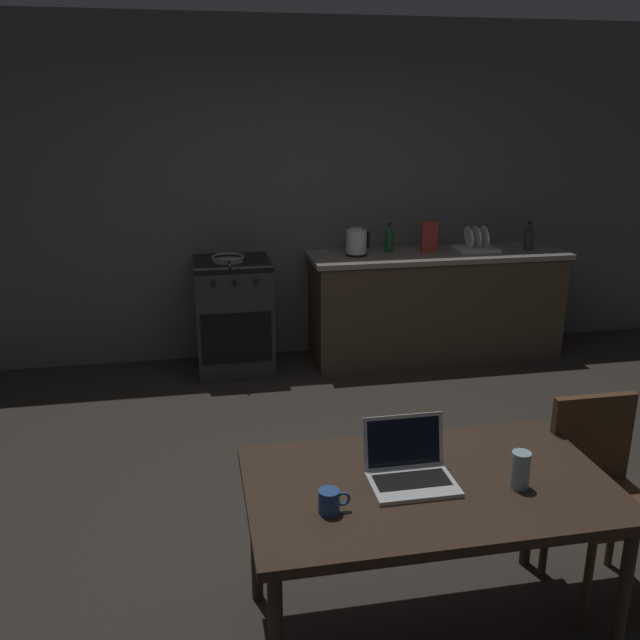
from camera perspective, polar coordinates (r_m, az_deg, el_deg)
name	(u,v)px	position (r m, az deg, el deg)	size (l,w,h in m)	color
ground_plane	(352,510)	(3.80, 2.74, -15.63)	(12.00, 12.00, 0.00)	#2D2823
back_wall	(319,193)	(5.77, -0.06, 10.62)	(6.40, 0.10, 2.75)	#595A59
kitchen_counter	(435,304)	(5.88, 9.64, 1.33)	(2.16, 0.64, 0.91)	#4C3D2D
stove_oven	(234,316)	(5.53, -7.26, 0.37)	(0.60, 0.62, 0.91)	#2D2D30
dining_table	(428,497)	(2.71, 9.06, -14.46)	(1.39, 0.82, 0.72)	#332319
chair	(599,485)	(3.27, 22.43, -12.66)	(0.40, 0.40, 0.88)	#4C331E
laptop	(410,470)	(2.65, 7.55, -12.38)	(0.32, 0.27, 0.22)	silver
electric_kettle	(357,242)	(5.54, 3.09, 6.52)	(0.20, 0.17, 0.23)	black
bottle	(529,237)	(6.02, 17.15, 6.72)	(0.08, 0.08, 0.24)	#2D2D33
frying_pan	(228,258)	(5.38, -7.75, 5.15)	(0.26, 0.43, 0.05)	gray
coffee_mug	(330,501)	(2.45, 0.83, -15.00)	(0.11, 0.08, 0.09)	#264C8C
drinking_glass	(520,470)	(2.68, 16.48, -11.98)	(0.07, 0.07, 0.14)	#99B7C6
cereal_box	(429,237)	(5.74, 9.15, 6.91)	(0.13, 0.05, 0.26)	#B2382D
dish_rack	(476,245)	(5.89, 12.98, 6.15)	(0.34, 0.26, 0.21)	silver
bottle_b	(389,239)	(5.70, 5.83, 6.82)	(0.07, 0.07, 0.24)	#19592D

